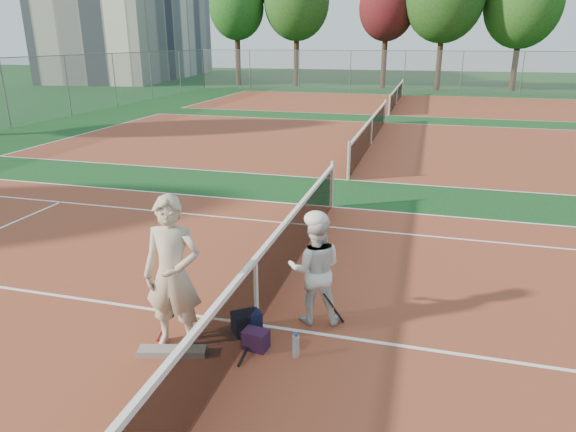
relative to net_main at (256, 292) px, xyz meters
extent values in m
plane|color=#103D18|center=(0.00, 0.00, -0.51)|extent=(130.00, 130.00, 0.00)
cube|color=brown|center=(0.00, 0.00, -0.51)|extent=(23.77, 10.97, 0.01)
cube|color=brown|center=(0.00, 13.50, -0.51)|extent=(23.77, 10.97, 0.01)
cube|color=brown|center=(0.00, 27.00, -0.51)|extent=(23.77, 10.97, 0.01)
cube|color=beige|center=(-28.00, 44.00, 6.99)|extent=(12.96, 23.18, 15.00)
imported|color=#BBA890|center=(-0.81, -0.74, 0.49)|extent=(0.78, 0.56, 2.01)
imported|color=silver|center=(0.73, 0.36, 0.26)|extent=(0.85, 0.73, 1.54)
cube|color=black|center=(-0.07, -0.20, -0.36)|extent=(0.45, 0.43, 0.29)
cube|color=black|center=(0.17, -0.54, -0.38)|extent=(0.34, 0.26, 0.26)
cube|color=slate|center=(-0.79, -0.94, -0.47)|extent=(0.86, 0.40, 0.09)
cylinder|color=silver|center=(0.71, -0.59, -0.36)|extent=(0.09, 0.09, 0.30)
cylinder|color=#382314|center=(-14.26, 37.40, 2.02)|extent=(0.44, 0.44, 5.06)
ellipsoid|color=#164714|center=(-14.26, 37.40, 5.81)|extent=(4.57, 4.57, 5.25)
cylinder|color=#382314|center=(-9.17, 37.78, 2.16)|extent=(0.44, 0.44, 5.34)
ellipsoid|color=#1A4413|center=(-9.17, 37.78, 6.17)|extent=(5.31, 5.31, 6.11)
cylinder|color=#382314|center=(-1.88, 37.78, 1.94)|extent=(0.44, 0.44, 4.89)
ellipsoid|color=#450E13|center=(-1.88, 37.78, 5.61)|extent=(4.36, 4.36, 5.02)
cylinder|color=#382314|center=(2.39, 37.09, 2.23)|extent=(0.44, 0.44, 5.48)
cylinder|color=#382314|center=(8.04, 38.30, 2.01)|extent=(0.44, 0.44, 5.04)
ellipsoid|color=#1D4A15|center=(8.04, 38.30, 5.79)|extent=(5.64, 5.64, 6.49)
camera|label=1|loc=(2.05, -5.86, 3.21)|focal=32.00mm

